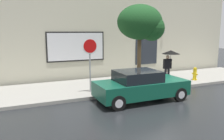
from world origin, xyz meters
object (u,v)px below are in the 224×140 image
Objects in this scene: fire_hydrant at (195,74)px; street_tree at (142,24)px; pedestrian_with_umbrella at (170,56)px; parked_car at (140,86)px; stop_sign at (90,54)px.

fire_hydrant is 0.18× the size of street_tree.
fire_hydrant is 0.43× the size of pedestrian_with_umbrella.
stop_sign is at bearing 135.10° from parked_car.
stop_sign is at bearing -179.01° from fire_hydrant.
street_tree is at bearing -3.36° from stop_sign.
parked_car is 3.47m from street_tree.
stop_sign is (-5.12, -0.36, 0.35)m from pedestrian_with_umbrella.
stop_sign is at bearing -175.95° from pedestrian_with_umbrella.
pedestrian_with_umbrella is (-1.80, 0.24, 1.16)m from fire_hydrant.
street_tree is at bearing 58.00° from parked_car.
pedestrian_with_umbrella is at bearing 33.31° from parked_car.
stop_sign is (-1.82, 1.81, 1.36)m from parked_car.
street_tree is (1.03, 1.64, 2.87)m from parked_car.
fire_hydrant is 0.30× the size of stop_sign.
fire_hydrant is at bearing 4.02° from street_tree.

